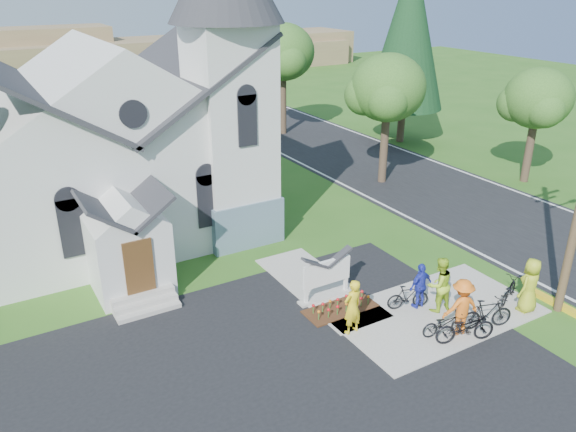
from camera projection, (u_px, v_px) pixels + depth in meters
ground at (412, 333)px, 18.17m from camera, size 120.00×120.00×0.00m
road at (370, 163)px, 34.72m from camera, size 8.00×90.00×0.02m
sidewalk at (435, 312)px, 19.25m from camera, size 7.00×4.00×0.05m
church at (121, 116)px, 23.48m from camera, size 12.35×12.00×13.00m
church_sign at (327, 273)px, 19.75m from camera, size 2.20×0.40×1.70m
flower_bed at (340, 309)px, 19.43m from camera, size 2.60×1.10×0.07m
tree_road_near at (388, 88)px, 29.60m from camera, size 4.00×4.00×7.05m
tree_road_mid at (283, 52)px, 39.14m from camera, size 4.40×4.40×7.80m
tree_road_far at (538, 99)px, 29.91m from camera, size 3.60×3.60×6.30m
conifer at (409, 31)px, 36.53m from camera, size 5.20×5.20×12.40m
distant_hills at (98, 58)px, 63.60m from camera, size 61.00×10.00×5.60m
cyclist_0 at (352, 307)px, 17.78m from camera, size 0.74×0.54×1.89m
bike_0 at (445, 323)px, 17.86m from camera, size 1.66×0.87×0.83m
cyclist_1 at (439, 284)px, 18.99m from camera, size 1.01×0.81×1.98m
bike_1 at (408, 297)px, 19.28m from camera, size 1.55×0.90×0.90m
cyclist_2 at (421, 286)px, 19.21m from camera, size 1.01×0.47×1.68m
bike_2 at (465, 327)px, 17.48m from camera, size 2.08×1.27×1.03m
cyclist_3 at (461, 307)px, 17.77m from camera, size 1.36×0.96×1.91m
bike_3 at (487, 314)px, 18.15m from camera, size 1.87×1.04×1.08m
cyclist_4 at (530, 285)px, 18.96m from camera, size 1.03×0.75×1.95m
bike_4 at (509, 290)px, 19.77m from camera, size 1.62×1.12×0.81m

